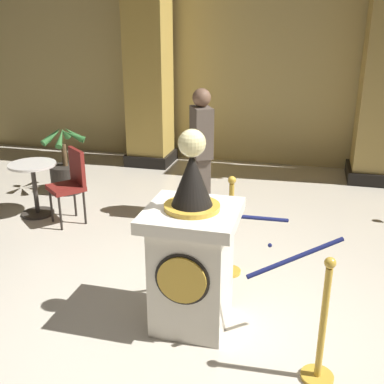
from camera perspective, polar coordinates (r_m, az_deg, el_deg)
The scene contains 11 objects.
ground_plane at distance 4.12m, azimuth -0.37°, elevation -16.22°, with size 12.16×12.16×0.00m, color beige.
back_wall at distance 8.43m, azimuth 9.07°, elevation 16.58°, with size 12.16×0.16×3.90m, color tan.
pedestal_clock at distance 3.82m, azimuth -0.02°, elevation -7.69°, with size 0.74×0.74×1.70m.
stanchion_near at distance 3.55m, azimuth 15.64°, elevation -17.06°, with size 0.24×0.24×0.99m.
stanchion_far at distance 4.72m, azimuth 4.72°, elevation -5.96°, with size 0.24×0.24×1.06m.
velvet_rope at distance 3.90m, azimuth 9.65°, elevation -5.33°, with size 1.14×1.15×0.22m.
column_left at distance 8.30m, azimuth -5.40°, elevation 16.05°, with size 0.82×0.82×3.75m.
potted_palm_left at distance 7.27m, azimuth -15.24°, elevation 2.53°, with size 0.67×0.64×1.04m.
bystander_guest at distance 5.89m, azimuth 1.14°, elevation 4.99°, with size 0.37×0.42×1.70m.
cafe_table at distance 6.46m, azimuth -18.86°, elevation 1.16°, with size 0.61×0.61×0.72m.
cafe_chair_red at distance 6.05m, azimuth -14.68°, elevation 1.46°, with size 0.56×0.56×0.96m.
Camera 1 is at (0.86, -3.21, 2.45)m, focal length 43.30 mm.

